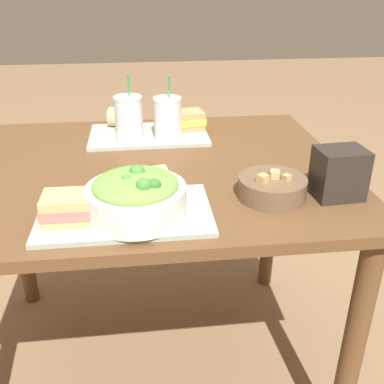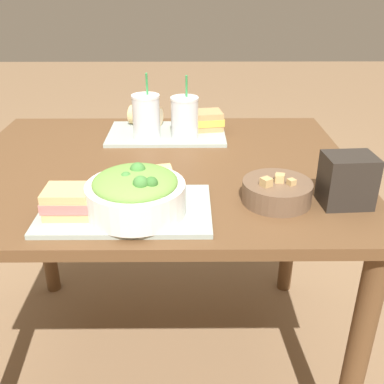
{
  "view_description": "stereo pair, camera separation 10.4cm",
  "coord_description": "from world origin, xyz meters",
  "px_view_note": "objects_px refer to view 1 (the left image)",
  "views": [
    {
      "loc": [
        -0.01,
        -1.23,
        1.3
      ],
      "look_at": [
        0.1,
        -0.3,
        0.83
      ],
      "focal_mm": 42.0,
      "sensor_mm": 36.0,
      "label": 1
    },
    {
      "loc": [
        0.09,
        -1.24,
        1.3
      ],
      "look_at": [
        0.1,
        -0.3,
        0.83
      ],
      "focal_mm": 42.0,
      "sensor_mm": 36.0,
      "label": 2
    }
  ],
  "objects_px": {
    "drink_cup_dark": "(129,120)",
    "chip_bag": "(339,173)",
    "sandwich_near": "(74,208)",
    "baguette_near": "(138,182)",
    "baguette_far": "(126,117)",
    "salad_bowl": "(136,195)",
    "soup_bowl": "(272,187)",
    "sandwich_far": "(182,121)",
    "drink_cup_red": "(168,119)"
  },
  "relations": [
    {
      "from": "drink_cup_dark",
      "to": "drink_cup_red",
      "type": "xyz_separation_m",
      "value": [
        0.13,
        0.0,
        -0.0
      ]
    },
    {
      "from": "salad_bowl",
      "to": "soup_bowl",
      "type": "relative_size",
      "value": 1.33
    },
    {
      "from": "baguette_far",
      "to": "chip_bag",
      "type": "bearing_deg",
      "value": -120.13
    },
    {
      "from": "drink_cup_red",
      "to": "baguette_far",
      "type": "bearing_deg",
      "value": 135.35
    },
    {
      "from": "sandwich_far",
      "to": "baguette_near",
      "type": "bearing_deg",
      "value": -117.06
    },
    {
      "from": "soup_bowl",
      "to": "baguette_near",
      "type": "height_order",
      "value": "baguette_near"
    },
    {
      "from": "salad_bowl",
      "to": "drink_cup_red",
      "type": "bearing_deg",
      "value": 78.31
    },
    {
      "from": "salad_bowl",
      "to": "chip_bag",
      "type": "relative_size",
      "value": 1.79
    },
    {
      "from": "salad_bowl",
      "to": "baguette_near",
      "type": "relative_size",
      "value": 1.41
    },
    {
      "from": "sandwich_near",
      "to": "sandwich_far",
      "type": "relative_size",
      "value": 0.85
    },
    {
      "from": "drink_cup_dark",
      "to": "chip_bag",
      "type": "relative_size",
      "value": 1.69
    },
    {
      "from": "soup_bowl",
      "to": "drink_cup_dark",
      "type": "distance_m",
      "value": 0.58
    },
    {
      "from": "drink_cup_red",
      "to": "chip_bag",
      "type": "bearing_deg",
      "value": -49.3
    },
    {
      "from": "salad_bowl",
      "to": "sandwich_near",
      "type": "relative_size",
      "value": 1.63
    },
    {
      "from": "salad_bowl",
      "to": "sandwich_near",
      "type": "xyz_separation_m",
      "value": [
        -0.14,
        -0.01,
        -0.02
      ]
    },
    {
      "from": "drink_cup_red",
      "to": "chip_bag",
      "type": "distance_m",
      "value": 0.61
    },
    {
      "from": "baguette_far",
      "to": "drink_cup_red",
      "type": "relative_size",
      "value": 0.62
    },
    {
      "from": "baguette_far",
      "to": "drink_cup_red",
      "type": "xyz_separation_m",
      "value": [
        0.14,
        -0.14,
        0.03
      ]
    },
    {
      "from": "drink_cup_dark",
      "to": "chip_bag",
      "type": "bearing_deg",
      "value": -41.36
    },
    {
      "from": "sandwich_near",
      "to": "drink_cup_red",
      "type": "bearing_deg",
      "value": 65.19
    },
    {
      "from": "baguette_far",
      "to": "soup_bowl",
      "type": "bearing_deg",
      "value": -129.57
    },
    {
      "from": "drink_cup_dark",
      "to": "sandwich_near",
      "type": "bearing_deg",
      "value": -102.92
    },
    {
      "from": "drink_cup_red",
      "to": "chip_bag",
      "type": "relative_size",
      "value": 1.63
    },
    {
      "from": "salad_bowl",
      "to": "sandwich_near",
      "type": "height_order",
      "value": "salad_bowl"
    },
    {
      "from": "sandwich_near",
      "to": "drink_cup_red",
      "type": "xyz_separation_m",
      "value": [
        0.25,
        0.53,
        0.03
      ]
    },
    {
      "from": "sandwich_far",
      "to": "salad_bowl",
      "type": "bearing_deg",
      "value": -114.41
    },
    {
      "from": "baguette_near",
      "to": "baguette_far",
      "type": "distance_m",
      "value": 0.55
    },
    {
      "from": "salad_bowl",
      "to": "soup_bowl",
      "type": "height_order",
      "value": "salad_bowl"
    },
    {
      "from": "baguette_far",
      "to": "sandwich_near",
      "type": "bearing_deg",
      "value": -171.1
    },
    {
      "from": "soup_bowl",
      "to": "sandwich_near",
      "type": "distance_m",
      "value": 0.49
    },
    {
      "from": "baguette_far",
      "to": "drink_cup_red",
      "type": "height_order",
      "value": "drink_cup_red"
    },
    {
      "from": "soup_bowl",
      "to": "drink_cup_red",
      "type": "relative_size",
      "value": 0.83
    },
    {
      "from": "sandwich_near",
      "to": "sandwich_far",
      "type": "distance_m",
      "value": 0.68
    },
    {
      "from": "sandwich_near",
      "to": "chip_bag",
      "type": "height_order",
      "value": "chip_bag"
    },
    {
      "from": "chip_bag",
      "to": "sandwich_near",
      "type": "bearing_deg",
      "value": -177.83
    },
    {
      "from": "sandwich_near",
      "to": "baguette_near",
      "type": "height_order",
      "value": "baguette_near"
    },
    {
      "from": "drink_cup_dark",
      "to": "drink_cup_red",
      "type": "height_order",
      "value": "drink_cup_dark"
    },
    {
      "from": "drink_cup_dark",
      "to": "chip_bag",
      "type": "distance_m",
      "value": 0.7
    },
    {
      "from": "sandwich_far",
      "to": "drink_cup_dark",
      "type": "xyz_separation_m",
      "value": [
        -0.18,
        -0.08,
        0.04
      ]
    },
    {
      "from": "drink_cup_red",
      "to": "drink_cup_dark",
      "type": "bearing_deg",
      "value": 180.0
    },
    {
      "from": "salad_bowl",
      "to": "sandwich_far",
      "type": "distance_m",
      "value": 0.63
    },
    {
      "from": "chip_bag",
      "to": "baguette_near",
      "type": "bearing_deg",
      "value": 170.75
    },
    {
      "from": "salad_bowl",
      "to": "baguette_far",
      "type": "bearing_deg",
      "value": 92.88
    },
    {
      "from": "baguette_far",
      "to": "drink_cup_dark",
      "type": "xyz_separation_m",
      "value": [
        0.01,
        -0.14,
        0.03
      ]
    },
    {
      "from": "drink_cup_red",
      "to": "salad_bowl",
      "type": "bearing_deg",
      "value": -101.69
    },
    {
      "from": "soup_bowl",
      "to": "sandwich_near",
      "type": "relative_size",
      "value": 1.23
    },
    {
      "from": "salad_bowl",
      "to": "chip_bag",
      "type": "height_order",
      "value": "same"
    },
    {
      "from": "sandwich_near",
      "to": "sandwich_far",
      "type": "xyz_separation_m",
      "value": [
        0.3,
        0.61,
        0.0
      ]
    },
    {
      "from": "soup_bowl",
      "to": "baguette_near",
      "type": "xyz_separation_m",
      "value": [
        -0.34,
        0.03,
        0.02
      ]
    },
    {
      "from": "soup_bowl",
      "to": "baguette_far",
      "type": "xyz_separation_m",
      "value": [
        -0.37,
        0.59,
        0.02
      ]
    }
  ]
}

